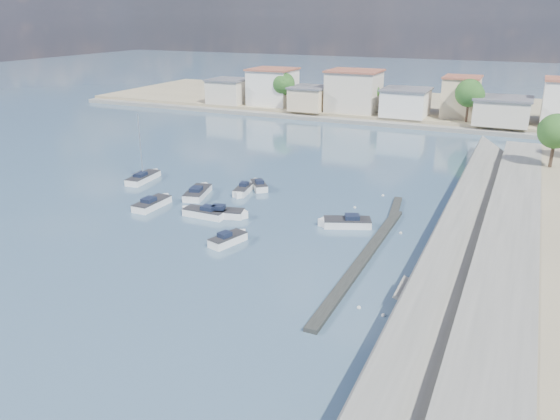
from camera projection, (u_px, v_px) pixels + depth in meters
name	position (u px, v px, depth m)	size (l,w,h in m)	color
ground	(376.00, 169.00, 76.85)	(400.00, 400.00, 0.00)	#324D64
seawall_walkway	(506.00, 261.00, 46.23)	(5.00, 90.00, 1.80)	slate
breakwater	(371.00, 247.00, 50.74)	(2.00, 31.02, 0.35)	black
far_shore_land	(438.00, 108.00, 121.10)	(160.00, 40.00, 1.40)	gray
far_shore_quay	(419.00, 127.00, 103.24)	(160.00, 2.50, 0.80)	slate
far_town	(485.00, 102.00, 102.57)	(113.01, 12.80, 8.35)	beige
shore_trees	(467.00, 101.00, 95.53)	(74.56, 38.32, 7.92)	#38281E
motorboat_a	(153.00, 203.00, 61.71)	(2.03, 5.51, 1.48)	white
motorboat_b	(229.00, 239.00, 51.91)	(2.59, 4.36, 1.48)	white
motorboat_c	(203.00, 213.00, 58.78)	(5.22, 1.83, 1.48)	white
motorboat_d	(345.00, 223.00, 55.98)	(5.39, 3.67, 1.48)	white
motorboat_e	(198.00, 192.00, 65.48)	(3.31, 5.89, 1.48)	white
motorboat_f	(258.00, 185.00, 68.13)	(3.47, 3.76, 1.48)	white
motorboat_g	(243.00, 191.00, 66.14)	(2.11, 4.36, 1.48)	white
motorboat_h	(225.00, 213.00, 58.60)	(5.12, 2.84, 1.48)	white
sailboat	(144.00, 177.00, 71.36)	(2.41, 6.32, 9.00)	white
mooring_buoys	(384.00, 245.00, 51.55)	(10.29, 27.40, 0.31)	silver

